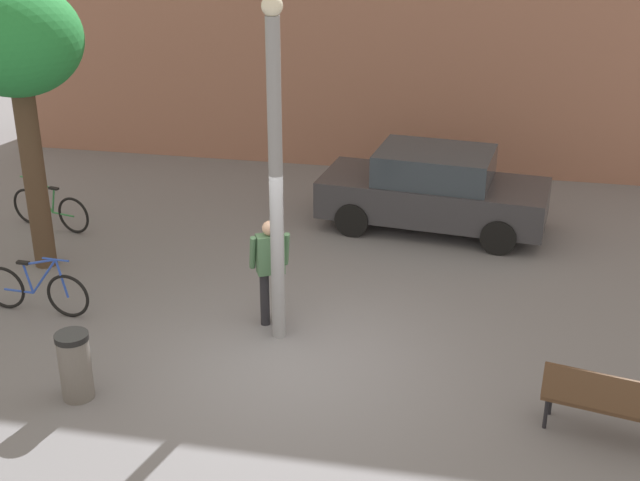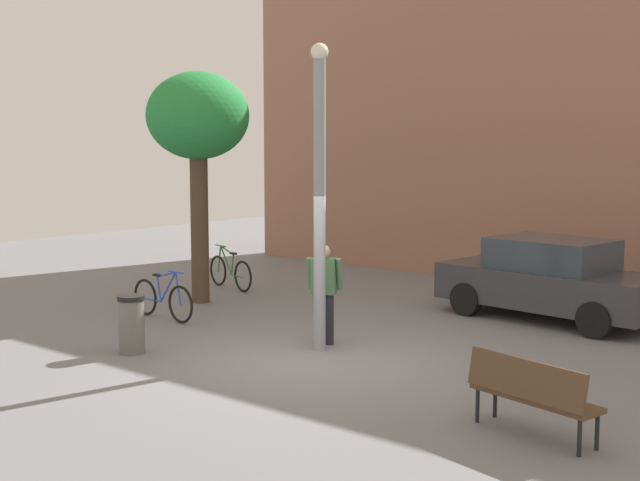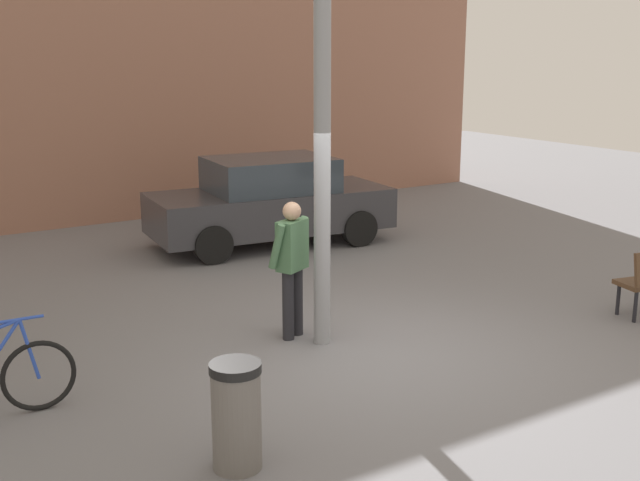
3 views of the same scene
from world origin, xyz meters
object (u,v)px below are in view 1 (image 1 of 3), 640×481
Objects in this scene: lamppost at (276,169)px; park_bench at (611,400)px; plaza_tree at (16,47)px; bicycle_green at (50,209)px; trash_bin at (75,366)px; person_by_lamppost at (270,265)px; parked_car_charcoal at (433,190)px; bicycle_blue at (36,290)px.

park_bench is (4.47, -1.64, -2.04)m from lamppost.
bicycle_green is at bearing 114.12° from plaza_tree.
lamppost reaches higher than park_bench.
trash_bin reaches higher than park_bench.
person_by_lamppost reaches higher than parked_car_charcoal.
park_bench is 1.78× the size of trash_bin.
lamppost reaches higher than bicycle_green.
person_by_lamppost is (-0.20, 0.35, -1.62)m from lamppost.
lamppost is 3.67m from trash_bin.
bicycle_green is (-5.06, 2.80, -0.58)m from person_by_lamppost.
lamppost reaches higher than trash_bin.
park_bench is 8.46m from bicycle_blue.
lamppost is at bearing -19.36° from plaza_tree.
trash_bin is (-2.17, -2.07, -2.12)m from lamppost.
bicycle_green is 6.06m from trash_bin.
bicycle_blue is 2.62m from trash_bin.
person_by_lamppost is at bearing -28.94° from bicycle_green.
plaza_tree reaches higher than parked_car_charcoal.
parked_car_charcoal is at bearing 11.42° from bicycle_green.
parked_car_charcoal is (5.69, 4.62, 0.39)m from bicycle_blue.
bicycle_green is 3.49m from bicycle_blue.
person_by_lamppost reaches higher than bicycle_green.
person_by_lamppost is 5.81m from bicycle_green.
bicycle_blue is 1.94× the size of trash_bin.
person_by_lamppost is 0.35× the size of plaza_tree.
bicycle_green is 7.28m from parked_car_charcoal.
bicycle_green is 0.98× the size of bicycle_blue.
park_bench is at bearing -20.11° from lamppost.
bicycle_green is at bearing 149.10° from lamppost.
park_bench is 6.75m from parked_car_charcoal.
plaza_tree is (-4.57, 1.61, 1.18)m from lamppost.
person_by_lamppost is at bearing 50.83° from trash_bin.
bicycle_blue is at bearing 169.09° from park_bench.
lamppost is 4.42m from bicycle_blue.
person_by_lamppost is at bearing -115.96° from parked_car_charcoal.
plaza_tree is 7.69m from parked_car_charcoal.
bicycle_blue is (-3.63, -0.39, -0.58)m from person_by_lamppost.
trash_bin is at bearing -50.87° from bicycle_blue.
bicycle_green is 1.90× the size of trash_bin.
lamppost is 2.93× the size of person_by_lamppost.
lamppost is at bearing -112.09° from parked_car_charcoal.
parked_car_charcoal is (7.12, 1.44, 0.39)m from bicycle_green.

